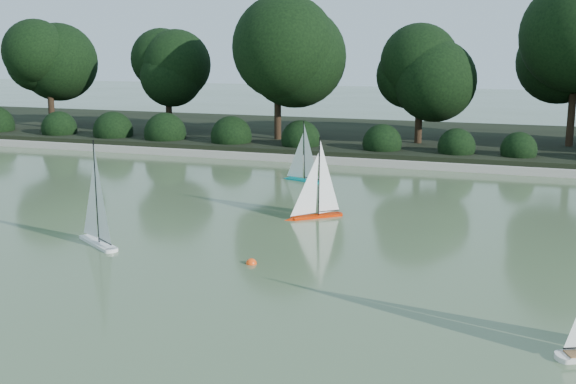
{
  "coord_description": "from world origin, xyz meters",
  "views": [
    {
      "loc": [
        3.96,
        -8.82,
        3.15
      ],
      "look_at": [
        0.27,
        2.13,
        0.7
      ],
      "focal_mm": 45.0,
      "sensor_mm": 36.0,
      "label": 1
    }
  ],
  "objects_px": {
    "sailboat_teal": "(300,171)",
    "race_buoy": "(251,264)",
    "sailboat_white_a": "(95,226)",
    "sailboat_orange": "(312,205)"
  },
  "relations": [
    {
      "from": "sailboat_teal",
      "to": "sailboat_orange",
      "type": "bearing_deg",
      "value": -69.02
    },
    {
      "from": "sailboat_orange",
      "to": "sailboat_white_a",
      "type": "bearing_deg",
      "value": -136.03
    },
    {
      "from": "sailboat_orange",
      "to": "sailboat_teal",
      "type": "height_order",
      "value": "sailboat_orange"
    },
    {
      "from": "sailboat_white_a",
      "to": "sailboat_orange",
      "type": "xyz_separation_m",
      "value": [
        2.76,
        2.66,
        -0.03
      ]
    },
    {
      "from": "sailboat_orange",
      "to": "race_buoy",
      "type": "relative_size",
      "value": 9.98
    },
    {
      "from": "sailboat_orange",
      "to": "sailboat_teal",
      "type": "distance_m",
      "value": 3.51
    },
    {
      "from": "sailboat_white_a",
      "to": "sailboat_teal",
      "type": "height_order",
      "value": "sailboat_white_a"
    },
    {
      "from": "sailboat_teal",
      "to": "race_buoy",
      "type": "distance_m",
      "value": 6.27
    },
    {
      "from": "sailboat_orange",
      "to": "sailboat_teal",
      "type": "bearing_deg",
      "value": 110.98
    },
    {
      "from": "sailboat_teal",
      "to": "race_buoy",
      "type": "relative_size",
      "value": 9.37
    }
  ]
}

